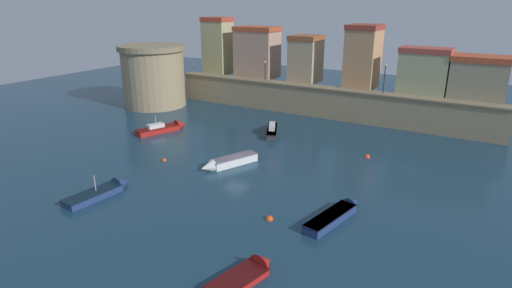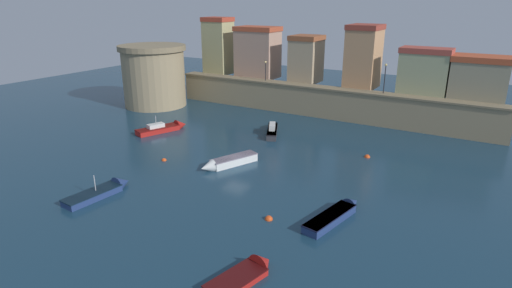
{
  "view_description": "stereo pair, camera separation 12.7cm",
  "coord_description": "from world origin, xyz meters",
  "px_view_note": "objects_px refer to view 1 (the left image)",
  "views": [
    {
      "loc": [
        22.21,
        -33.37,
        16.1
      ],
      "look_at": [
        0.0,
        4.07,
        1.08
      ],
      "focal_mm": 29.53,
      "sensor_mm": 36.0,
      "label": 1
    },
    {
      "loc": [
        22.32,
        -33.3,
        16.1
      ],
      "look_at": [
        0.0,
        4.07,
        1.08
      ],
      "focal_mm": 29.53,
      "sensor_mm": 36.0,
      "label": 2
    }
  ],
  "objects_px": {
    "moored_boat_6": "(104,191)",
    "mooring_buoy_2": "(164,161)",
    "moored_boat_5": "(337,213)",
    "mooring_buoy_0": "(367,157)",
    "fortress_tower": "(153,75)",
    "quay_lamp_1": "(385,74)",
    "moored_boat_2": "(165,128)",
    "mooring_buoy_1": "(269,219)",
    "moored_boat_4": "(272,129)",
    "quay_lamp_0": "(265,67)",
    "moored_boat_0": "(250,272)",
    "moored_boat_3": "(227,162)"
  },
  "relations": [
    {
      "from": "mooring_buoy_0",
      "to": "mooring_buoy_2",
      "type": "height_order",
      "value": "mooring_buoy_0"
    },
    {
      "from": "moored_boat_5",
      "to": "quay_lamp_1",
      "type": "bearing_deg",
      "value": 19.64
    },
    {
      "from": "quay_lamp_1",
      "to": "moored_boat_2",
      "type": "bearing_deg",
      "value": -143.73
    },
    {
      "from": "fortress_tower",
      "to": "quay_lamp_1",
      "type": "xyz_separation_m",
      "value": [
        33.85,
        7.27,
        2.09
      ]
    },
    {
      "from": "moored_boat_5",
      "to": "mooring_buoy_0",
      "type": "xyz_separation_m",
      "value": [
        -1.89,
        14.28,
        -0.36
      ]
    },
    {
      "from": "moored_boat_6",
      "to": "mooring_buoy_1",
      "type": "relative_size",
      "value": 10.25
    },
    {
      "from": "mooring_buoy_1",
      "to": "moored_boat_3",
      "type": "bearing_deg",
      "value": 140.68
    },
    {
      "from": "quay_lamp_0",
      "to": "mooring_buoy_0",
      "type": "relative_size",
      "value": 4.78
    },
    {
      "from": "moored_boat_6",
      "to": "moored_boat_2",
      "type": "bearing_deg",
      "value": 30.88
    },
    {
      "from": "fortress_tower",
      "to": "mooring_buoy_1",
      "type": "xyz_separation_m",
      "value": [
        33.52,
        -23.02,
        -4.79
      ]
    },
    {
      "from": "quay_lamp_1",
      "to": "mooring_buoy_2",
      "type": "xyz_separation_m",
      "value": [
        -15.93,
        -25.02,
        -6.88
      ]
    },
    {
      "from": "moored_boat_5",
      "to": "mooring_buoy_0",
      "type": "height_order",
      "value": "moored_boat_5"
    },
    {
      "from": "quay_lamp_1",
      "to": "moored_boat_6",
      "type": "bearing_deg",
      "value": -113.83
    },
    {
      "from": "quay_lamp_0",
      "to": "moored_boat_2",
      "type": "distance_m",
      "value": 18.71
    },
    {
      "from": "quay_lamp_1",
      "to": "moored_boat_5",
      "type": "xyz_separation_m",
      "value": [
        4.07,
        -27.36,
        -6.51
      ]
    },
    {
      "from": "moored_boat_2",
      "to": "mooring_buoy_1",
      "type": "xyz_separation_m",
      "value": [
        22.79,
        -13.34,
        -0.41
      ]
    },
    {
      "from": "fortress_tower",
      "to": "mooring_buoy_0",
      "type": "height_order",
      "value": "fortress_tower"
    },
    {
      "from": "moored_boat_2",
      "to": "mooring_buoy_1",
      "type": "bearing_deg",
      "value": -100.55
    },
    {
      "from": "moored_boat_3",
      "to": "mooring_buoy_2",
      "type": "xyz_separation_m",
      "value": [
        -6.56,
        -2.12,
        -0.44
      ]
    },
    {
      "from": "fortress_tower",
      "to": "moored_boat_2",
      "type": "distance_m",
      "value": 15.11
    },
    {
      "from": "moored_boat_3",
      "to": "mooring_buoy_2",
      "type": "relative_size",
      "value": 12.5
    },
    {
      "from": "moored_boat_0",
      "to": "mooring_buoy_2",
      "type": "height_order",
      "value": "moored_boat_0"
    },
    {
      "from": "moored_boat_6",
      "to": "mooring_buoy_2",
      "type": "relative_size",
      "value": 12.31
    },
    {
      "from": "moored_boat_3",
      "to": "mooring_buoy_1",
      "type": "relative_size",
      "value": 10.41
    },
    {
      "from": "fortress_tower",
      "to": "quay_lamp_0",
      "type": "bearing_deg",
      "value": 24.51
    },
    {
      "from": "fortress_tower",
      "to": "quay_lamp_0",
      "type": "distance_m",
      "value": 17.6
    },
    {
      "from": "moored_boat_3",
      "to": "moored_boat_4",
      "type": "height_order",
      "value": "moored_boat_4"
    },
    {
      "from": "moored_boat_2",
      "to": "mooring_buoy_2",
      "type": "distance_m",
      "value": 10.81
    },
    {
      "from": "fortress_tower",
      "to": "quay_lamp_1",
      "type": "bearing_deg",
      "value": 12.13
    },
    {
      "from": "quay_lamp_0",
      "to": "moored_boat_0",
      "type": "relative_size",
      "value": 0.57
    },
    {
      "from": "moored_boat_6",
      "to": "mooring_buoy_0",
      "type": "bearing_deg",
      "value": -34.91
    },
    {
      "from": "moored_boat_3",
      "to": "moored_boat_5",
      "type": "distance_m",
      "value": 14.15
    },
    {
      "from": "mooring_buoy_0",
      "to": "mooring_buoy_1",
      "type": "xyz_separation_m",
      "value": [
        -2.51,
        -17.22,
        0.0
      ]
    },
    {
      "from": "quay_lamp_1",
      "to": "moored_boat_5",
      "type": "distance_m",
      "value": 28.41
    },
    {
      "from": "fortress_tower",
      "to": "mooring_buoy_0",
      "type": "relative_size",
      "value": 16.7
    },
    {
      "from": "moored_boat_2",
      "to": "mooring_buoy_2",
      "type": "relative_size",
      "value": 13.49
    },
    {
      "from": "quay_lamp_0",
      "to": "moored_boat_2",
      "type": "bearing_deg",
      "value": -107.11
    },
    {
      "from": "fortress_tower",
      "to": "mooring_buoy_2",
      "type": "height_order",
      "value": "fortress_tower"
    },
    {
      "from": "quay_lamp_0",
      "to": "fortress_tower",
      "type": "bearing_deg",
      "value": -155.49
    },
    {
      "from": "moored_boat_3",
      "to": "mooring_buoy_1",
      "type": "xyz_separation_m",
      "value": [
        9.03,
        -7.4,
        -0.44
      ]
    },
    {
      "from": "moored_boat_2",
      "to": "moored_boat_6",
      "type": "xyz_separation_m",
      "value": [
        8.23,
        -16.74,
        -0.08
      ]
    },
    {
      "from": "moored_boat_0",
      "to": "moored_boat_2",
      "type": "relative_size",
      "value": 0.74
    },
    {
      "from": "mooring_buoy_0",
      "to": "fortress_tower",
      "type": "bearing_deg",
      "value": 170.84
    },
    {
      "from": "moored_boat_6",
      "to": "mooring_buoy_0",
      "type": "distance_m",
      "value": 26.77
    },
    {
      "from": "fortress_tower",
      "to": "moored_boat_0",
      "type": "relative_size",
      "value": 2.0
    },
    {
      "from": "moored_boat_4",
      "to": "moored_boat_6",
      "type": "relative_size",
      "value": 1.05
    },
    {
      "from": "fortress_tower",
      "to": "moored_boat_3",
      "type": "xyz_separation_m",
      "value": [
        24.49,
        -15.62,
        -4.35
      ]
    },
    {
      "from": "moored_boat_3",
      "to": "mooring_buoy_0",
      "type": "height_order",
      "value": "moored_boat_3"
    },
    {
      "from": "fortress_tower",
      "to": "moored_boat_5",
      "type": "bearing_deg",
      "value": -27.91
    },
    {
      "from": "moored_boat_4",
      "to": "mooring_buoy_2",
      "type": "height_order",
      "value": "moored_boat_4"
    }
  ]
}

